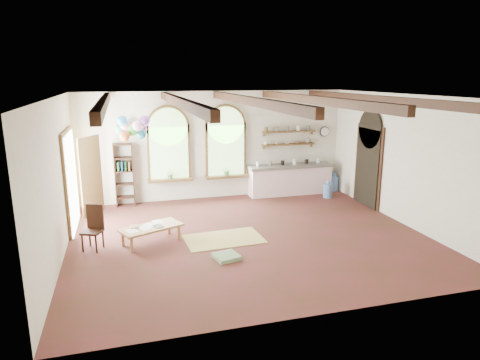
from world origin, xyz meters
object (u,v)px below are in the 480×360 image
object	(u,v)px
kitchen_counter	(290,179)
balloon_cluster	(133,128)
coffee_table	(151,228)
side_chair	(93,237)

from	to	relation	value
kitchen_counter	balloon_cluster	distance (m)	5.14
kitchen_counter	balloon_cluster	size ratio (longest dim) A/B	2.30
coffee_table	side_chair	distance (m)	1.23
kitchen_counter	balloon_cluster	world-z (taller)	balloon_cluster
coffee_table	balloon_cluster	xyz separation A→B (m)	(-0.21, 2.08, 2.00)
balloon_cluster	coffee_table	bearing A→B (deg)	-84.30
balloon_cluster	side_chair	bearing A→B (deg)	-115.68
side_chair	balloon_cluster	bearing A→B (deg)	64.32
side_chair	coffee_table	bearing A→B (deg)	1.68
kitchen_counter	coffee_table	size ratio (longest dim) A/B	1.82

